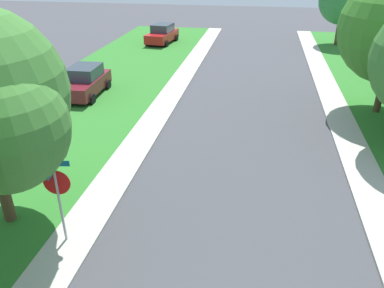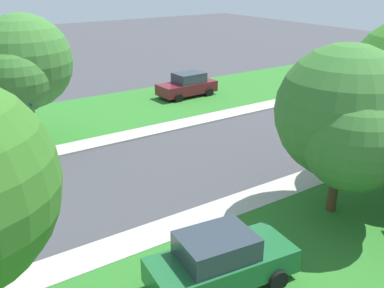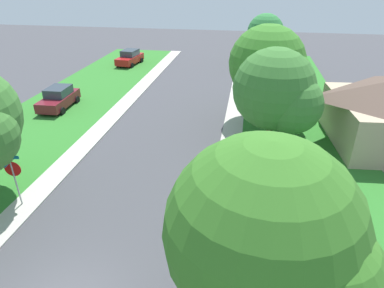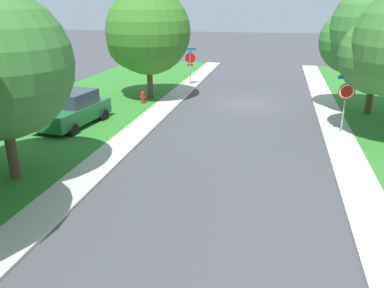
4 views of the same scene
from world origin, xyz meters
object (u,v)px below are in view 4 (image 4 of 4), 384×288
tree_sidewalk_far (145,34)px  fire_hydrant (143,98)px  stop_sign_far_corner (346,95)px  tree_across_left (373,33)px  stop_sign_near_corner (190,60)px  car_green_behind_trees (73,110)px

tree_sidewalk_far → fire_hydrant: tree_sidewalk_far is taller
tree_sidewalk_far → fire_hydrant: bearing=99.4°
stop_sign_far_corner → tree_across_left: (-1.60, -4.08, 2.49)m
stop_sign_near_corner → fire_hydrant: bearing=75.5°
car_green_behind_trees → tree_sidewalk_far: size_ratio=0.66×
stop_sign_near_corner → car_green_behind_trees: stop_sign_near_corner is taller
tree_sidewalk_far → fire_hydrant: (-0.26, 1.58, -3.60)m
stop_sign_far_corner → car_green_behind_trees: 13.07m
car_green_behind_trees → tree_across_left: 16.00m
car_green_behind_trees → fire_hydrant: 5.30m
car_green_behind_trees → tree_across_left: size_ratio=0.63×
stop_sign_near_corner → stop_sign_far_corner: same height
car_green_behind_trees → tree_sidewalk_far: bearing=-104.0°
stop_sign_far_corner → fire_hydrant: size_ratio=3.34×
stop_sign_near_corner → tree_sidewalk_far: bearing=67.8°
stop_sign_near_corner → car_green_behind_trees: bearing=72.6°
tree_sidewalk_far → fire_hydrant: 3.94m
stop_sign_far_corner → tree_sidewalk_far: (11.30, -4.88, 2.15)m
tree_across_left → fire_hydrant: 13.26m
tree_across_left → fire_hydrant: (12.64, 0.78, -3.93)m
stop_sign_near_corner → stop_sign_far_corner: 13.34m
stop_sign_far_corner → fire_hydrant: 11.61m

